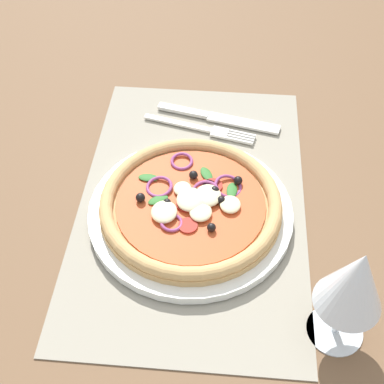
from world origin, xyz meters
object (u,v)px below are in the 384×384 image
plate (193,212)px  pizza (193,204)px  fork (205,129)px  knife (219,118)px  wine_glass (354,283)px

plate → pizza: (-0.04, 0.01, 1.76)cm
pizza → fork: bearing=178.5°
plate → fork: size_ratio=1.53×
fork → plate: bearing=-77.9°
fork → knife: 3.52cm
knife → wine_glass: (35.50, 14.90, 9.39)cm
pizza → plate: bearing=-15.9°
pizza → wine_glass: 24.30cm
pizza → fork: size_ratio=1.35×
wine_glass → plate: bearing=-131.2°
plate → fork: bearing=178.5°
plate → wine_glass: 24.87cm
plate → pizza: size_ratio=1.13×
plate → knife: bearing=172.9°
wine_glass → pizza: bearing=-131.3°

